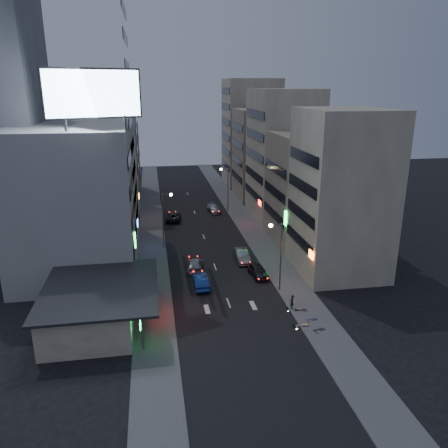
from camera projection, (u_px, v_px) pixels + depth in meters
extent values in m
plane|color=black|center=(236.00, 322.00, 43.51)|extent=(180.00, 180.00, 0.00)
cube|color=#4C4C4F|center=(152.00, 231.00, 70.42)|extent=(4.00, 120.00, 0.12)
cube|color=#4C4C4F|center=(248.00, 226.00, 72.95)|extent=(4.00, 120.00, 0.12)
cube|color=beige|center=(91.00, 307.00, 42.63)|extent=(8.00, 12.00, 3.60)
cube|color=black|center=(100.00, 288.00, 42.20)|extent=(11.00, 13.00, 0.25)
cube|color=black|center=(144.00, 291.00, 43.04)|extent=(0.12, 4.00, 0.90)
cube|color=#FF1E14|center=(144.00, 291.00, 43.06)|extent=(0.04, 3.70, 0.70)
cube|color=#A2A39E|center=(79.00, 194.00, 56.89)|extent=(14.00, 24.00, 18.00)
cube|color=gray|center=(3.00, 130.00, 55.86)|extent=(10.00, 14.00, 34.00)
cube|color=beige|center=(341.00, 194.00, 52.72)|extent=(10.00, 11.00, 20.00)
cube|color=gray|center=(311.00, 189.00, 64.22)|extent=(11.00, 12.00, 16.00)
cube|color=beige|center=(283.00, 155.00, 75.45)|extent=(10.00, 14.00, 22.00)
cube|color=#A2A39E|center=(107.00, 157.00, 80.32)|extent=(11.00, 10.00, 20.00)
cube|color=gray|center=(111.00, 159.00, 93.22)|extent=(12.00, 10.00, 15.00)
cube|color=gray|center=(263.00, 154.00, 90.23)|extent=(11.00, 12.00, 18.00)
cube|color=beige|center=(251.00, 132.00, 102.56)|extent=(12.00, 12.00, 24.00)
cylinder|color=#595B60|center=(65.00, 124.00, 44.70)|extent=(0.30, 0.30, 1.50)
cylinder|color=#595B60|center=(125.00, 123.00, 45.65)|extent=(0.30, 0.30, 1.50)
cube|color=black|center=(93.00, 94.00, 44.28)|extent=(9.52, 3.75, 5.00)
cube|color=#BFE4FF|center=(94.00, 94.00, 44.10)|extent=(9.04, 3.34, 4.60)
cylinder|color=#595B60|center=(281.00, 257.00, 48.90)|extent=(0.16, 0.16, 8.00)
cylinder|color=#595B60|center=(276.00, 224.00, 47.61)|extent=(1.40, 0.10, 0.10)
sphere|color=#FFD88C|center=(271.00, 226.00, 47.54)|extent=(0.44, 0.44, 0.44)
cylinder|color=#595B60|center=(163.00, 221.00, 61.94)|extent=(0.16, 0.16, 8.00)
cylinder|color=#595B60|center=(167.00, 194.00, 60.87)|extent=(1.40, 0.10, 0.10)
sphere|color=#FFD88C|center=(171.00, 195.00, 61.00)|extent=(0.44, 0.44, 0.44)
cylinder|color=#595B60|center=(228.00, 189.00, 80.85)|extent=(0.16, 0.16, 8.00)
cylinder|color=#595B60|center=(224.00, 169.00, 79.56)|extent=(1.40, 0.10, 0.10)
sphere|color=#FFD88C|center=(221.00, 169.00, 79.50)|extent=(0.44, 0.44, 0.44)
imported|color=#2A292E|center=(258.00, 271.00, 53.67)|extent=(2.16, 4.47, 1.47)
imported|color=gray|center=(242.00, 255.00, 58.40)|extent=(1.65, 4.69, 1.54)
imported|color=black|center=(173.00, 216.00, 75.97)|extent=(2.97, 5.41, 1.44)
imported|color=#A4A9AC|center=(214.00, 209.00, 80.91)|extent=(2.43, 4.85, 1.35)
imported|color=navy|center=(200.00, 281.00, 50.81)|extent=(1.66, 4.65, 1.53)
imported|color=#9A9DA2|center=(195.00, 265.00, 55.71)|extent=(2.56, 4.81, 1.33)
imported|color=black|center=(292.00, 302.00, 45.68)|extent=(0.66, 0.65, 1.53)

